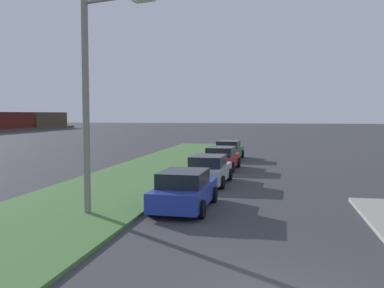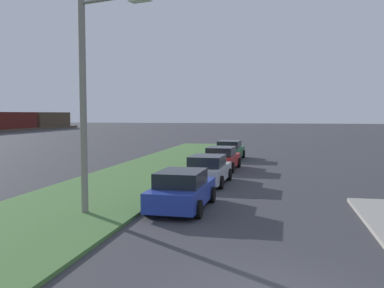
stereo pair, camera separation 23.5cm
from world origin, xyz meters
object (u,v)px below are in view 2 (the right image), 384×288
object	(u,v)px
parked_car_blue	(182,190)
parked_car_silver	(208,170)
parked_car_green	(230,150)
streetlight	(91,90)
parked_car_red	(222,158)

from	to	relation	value
parked_car_blue	parked_car_silver	world-z (taller)	same
parked_car_green	parked_car_blue	bearing A→B (deg)	-176.54
parked_car_silver	parked_car_green	xyz separation A→B (m)	(11.90, 0.26, 0.00)
parked_car_silver	streetlight	bearing A→B (deg)	161.76
streetlight	parked_car_silver	bearing A→B (deg)	-20.05
parked_car_blue	parked_car_silver	xyz separation A→B (m)	(5.83, 0.00, 0.00)
parked_car_blue	streetlight	size ratio (longest dim) A/B	0.58
parked_car_blue	parked_car_red	distance (m)	11.50
parked_car_red	parked_car_blue	bearing A→B (deg)	-176.86
parked_car_red	streetlight	distance (m)	14.05
parked_car_blue	parked_car_green	distance (m)	17.73
parked_car_blue	streetlight	distance (m)	4.94
parked_car_blue	streetlight	xyz separation A→B (m)	(-1.79, 2.78, 3.67)
parked_car_red	parked_car_green	distance (m)	6.23
streetlight	parked_car_green	bearing A→B (deg)	-7.35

